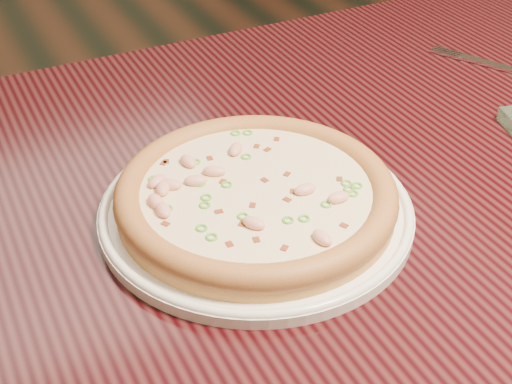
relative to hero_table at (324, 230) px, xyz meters
name	(u,v)px	position (x,y,z in m)	size (l,w,h in m)	color
ground	(340,358)	(0.25, 0.28, -0.65)	(9.00, 9.00, 0.00)	black
hero_table	(324,230)	(0.00, 0.00, 0.00)	(1.20, 0.80, 0.75)	black
plate	(256,209)	(-0.12, -0.05, 0.11)	(0.33, 0.33, 0.02)	white
pizza	(256,194)	(-0.12, -0.05, 0.13)	(0.29, 0.29, 0.03)	#D28D48
fork	(492,65)	(0.35, 0.11, 0.10)	(0.10, 0.16, 0.00)	silver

